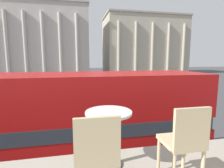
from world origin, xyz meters
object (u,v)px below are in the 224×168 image
(pedestrian_white, at_px, (73,84))
(double_decker_bus, at_px, (54,126))
(car_black, at_px, (79,84))
(traffic_light_mid, at_px, (109,79))
(cafe_chair_1, at_px, (184,140))
(plaza_building_left, at_px, (31,41))
(pedestrian_blue, at_px, (60,79))
(cafe_dining_table, at_px, (109,126))
(car_silver, at_px, (76,82))
(traffic_light_near, at_px, (154,88))
(pedestrian_grey, at_px, (49,84))
(cafe_chair_0, at_px, (96,154))
(plaza_building_right, at_px, (143,46))

(pedestrian_white, bearing_deg, double_decker_bus, 129.36)
(car_black, bearing_deg, traffic_light_mid, 99.96)
(cafe_chair_1, bearing_deg, plaza_building_left, 106.97)
(traffic_light_mid, xyz_separation_m, pedestrian_blue, (-7.37, 12.79, -1.29))
(pedestrian_white, bearing_deg, traffic_light_mid, 173.89)
(cafe_dining_table, bearing_deg, pedestrian_white, 92.15)
(car_silver, distance_m, pedestrian_white, 5.01)
(double_decker_bus, bearing_deg, cafe_dining_table, -79.52)
(cafe_dining_table, xyz_separation_m, traffic_light_mid, (3.75, 20.21, -1.67))
(traffic_light_mid, distance_m, pedestrian_blue, 14.82)
(cafe_chair_1, xyz_separation_m, pedestrian_white, (-1.68, 25.63, -2.91))
(car_silver, bearing_deg, cafe_dining_table, 27.26)
(pedestrian_blue, bearing_deg, traffic_light_mid, -75.34)
(cafe_chair_1, bearing_deg, pedestrian_white, 96.41)
(cafe_chair_1, distance_m, traffic_light_mid, 21.02)
(car_silver, xyz_separation_m, pedestrian_white, (-0.44, -4.99, 0.25))
(double_decker_bus, relative_size, cafe_chair_1, 12.23)
(double_decker_bus, xyz_separation_m, traffic_light_near, (7.40, 7.75, -0.13))
(car_silver, relative_size, pedestrian_grey, 2.46)
(pedestrian_blue, bearing_deg, plaza_building_left, 98.81)
(plaza_building_left, xyz_separation_m, pedestrian_white, (12.45, -29.73, -9.43))
(traffic_light_mid, relative_size, pedestrian_white, 2.03)
(traffic_light_near, distance_m, car_black, 16.97)
(cafe_chair_0, distance_m, pedestrian_blue, 33.91)
(plaza_building_left, relative_size, traffic_light_near, 10.02)
(cafe_chair_1, distance_m, car_black, 28.33)
(car_black, xyz_separation_m, pedestrian_grey, (-4.51, -1.42, 0.28))
(car_black, distance_m, pedestrian_white, 2.67)
(cafe_dining_table, xyz_separation_m, plaza_building_right, (22.98, 57.18, 5.80))
(cafe_dining_table, distance_m, pedestrian_white, 25.30)
(cafe_dining_table, distance_m, cafe_chair_1, 0.91)
(traffic_light_near, height_order, pedestrian_blue, traffic_light_near)
(cafe_chair_0, bearing_deg, cafe_dining_table, 67.50)
(traffic_light_mid, bearing_deg, double_decker_bus, -107.21)
(plaza_building_left, xyz_separation_m, pedestrian_grey, (8.81, -28.64, -9.40))
(double_decker_bus, bearing_deg, traffic_light_mid, 66.98)
(cafe_chair_0, xyz_separation_m, pedestrian_blue, (-3.39, 33.62, -2.94))
(double_decker_bus, height_order, traffic_light_near, double_decker_bus)
(traffic_light_mid, relative_size, pedestrian_blue, 2.08)
(cafe_dining_table, bearing_deg, traffic_light_near, 62.60)
(car_black, bearing_deg, car_silver, -97.67)
(cafe_dining_table, distance_m, plaza_building_right, 61.90)
(cafe_chair_0, bearing_deg, double_decker_bus, 99.67)
(pedestrian_grey, bearing_deg, cafe_chair_1, 170.77)
(plaza_building_left, xyz_separation_m, traffic_light_mid, (17.14, -34.63, -8.17))
(double_decker_bus, height_order, car_silver, double_decker_bus)
(car_black, distance_m, car_silver, 2.51)
(cafe_dining_table, distance_m, plaza_building_left, 56.83)
(cafe_dining_table, relative_size, cafe_chair_1, 0.80)
(traffic_light_near, bearing_deg, plaza_building_right, 69.63)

